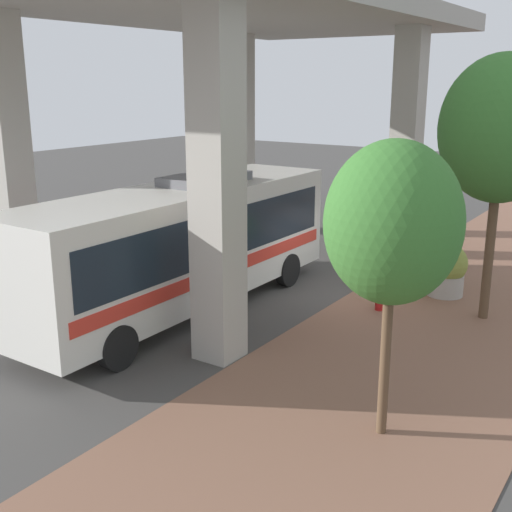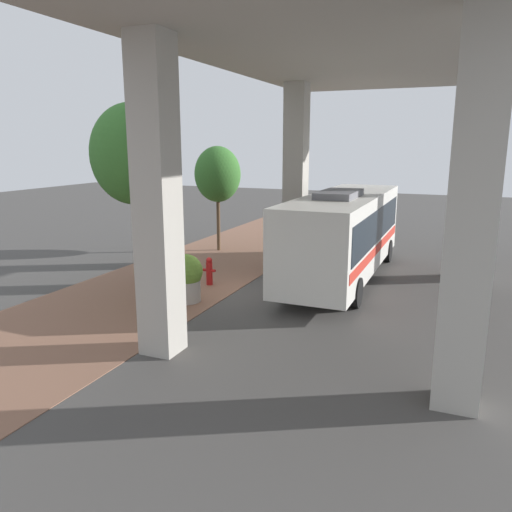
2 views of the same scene
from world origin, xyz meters
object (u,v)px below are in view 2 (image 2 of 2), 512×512
planter_front (186,277)px  planter_middle (152,277)px  fire_hydrant (209,271)px  street_tree_far (218,175)px  street_tree_near (133,155)px  bus (344,230)px

planter_front → planter_middle: bearing=-173.6°
fire_hydrant → street_tree_far: size_ratio=0.21×
planter_middle → street_tree_near: size_ratio=0.23×
fire_hydrant → street_tree_near: size_ratio=0.16×
planter_middle → fire_hydrant: bearing=65.0°
bus → street_tree_far: bearing=157.3°
fire_hydrant → street_tree_far: bearing=113.7°
fire_hydrant → planter_front: bearing=-83.8°
street_tree_near → street_tree_far: bearing=90.6°
street_tree_near → fire_hydrant: bearing=21.7°
bus → fire_hydrant: bus is taller
planter_middle → street_tree_far: (-1.50, 8.01, 2.99)m
bus → street_tree_far: street_tree_far is taller
bus → planter_middle: size_ratio=6.69×
fire_hydrant → bus: bearing=33.3°
planter_front → street_tree_near: 4.94m
fire_hydrant → planter_front: planter_front is taller
fire_hydrant → planter_front: (0.23, -2.08, 0.30)m
planter_middle → planter_front: bearing=6.4°
bus → street_tree_near: bearing=-150.6°
planter_front → planter_middle: size_ratio=1.06×
bus → street_tree_far: (-6.94, 2.90, 1.83)m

